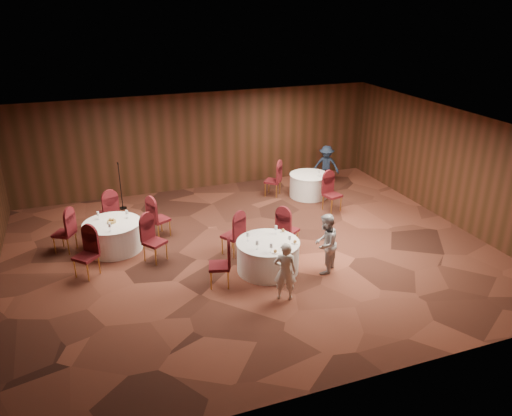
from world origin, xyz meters
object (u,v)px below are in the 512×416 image
object	(u,v)px
mic_stand	(122,196)
man_c	(326,165)
table_left	(113,236)
woman_a	(285,271)
table_right	(309,185)
woman_b	(325,244)
table_main	(268,256)

from	to	relation	value
mic_stand	man_c	xyz separation A→B (m)	(6.83, -0.23, 0.27)
table_left	man_c	world-z (taller)	man_c
table_left	woman_a	bearing A→B (deg)	-48.28
table_right	woman_b	distance (m)	4.86
table_right	mic_stand	world-z (taller)	mic_stand
table_left	table_main	bearing A→B (deg)	-35.35
woman_b	mic_stand	bearing A→B (deg)	-98.98
mic_stand	woman_b	xyz separation A→B (m)	(4.05, -5.54, 0.31)
man_c	mic_stand	bearing A→B (deg)	-149.25
table_main	man_c	world-z (taller)	man_c
mic_stand	woman_b	size ratio (longest dim) A/B	1.00
table_right	table_left	bearing A→B (deg)	-165.37
mic_stand	woman_a	bearing A→B (deg)	-66.52
table_left	table_right	distance (m)	6.52
table_main	table_left	size ratio (longest dim) A/B	1.02
woman_a	man_c	xyz separation A→B (m)	(4.10, 6.05, 0.02)
table_left	mic_stand	bearing A→B (deg)	79.53
man_c	woman_a	bearing A→B (deg)	-91.51
mic_stand	table_left	bearing A→B (deg)	-100.47
table_left	mic_stand	xyz separation A→B (m)	(0.49, 2.67, 0.04)
mic_stand	man_c	distance (m)	6.84
table_right	woman_b	xyz separation A→B (m)	(-1.77, -4.52, 0.35)
woman_b	table_left	bearing A→B (deg)	-77.46
mic_stand	woman_b	distance (m)	6.87
table_left	woman_a	distance (m)	4.84
woman_a	table_right	bearing A→B (deg)	-98.00
table_right	woman_b	bearing A→B (deg)	-111.35
man_c	table_main	bearing A→B (deg)	-97.20
table_main	mic_stand	size ratio (longest dim) A/B	1.02
table_left	man_c	bearing A→B (deg)	18.42
woman_b	man_c	size ratio (longest dim) A/B	1.06
woman_a	woman_b	size ratio (longest dim) A/B	0.91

